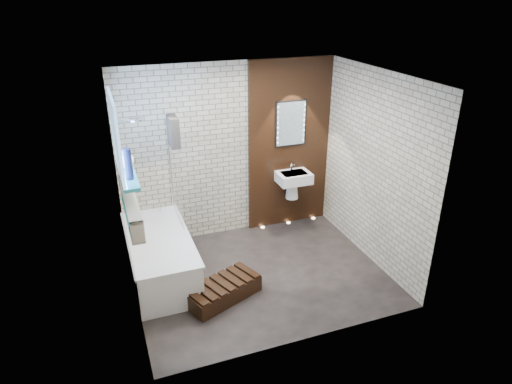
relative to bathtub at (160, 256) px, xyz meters
name	(u,v)px	position (x,y,z in m)	size (l,w,h in m)	color
ground	(260,275)	(1.22, -0.45, -0.29)	(3.20, 3.20, 0.00)	black
room_shell	(260,186)	(1.22, -0.45, 1.01)	(3.24, 3.20, 2.60)	tan
walnut_panel	(289,145)	(2.17, 0.82, 1.01)	(1.30, 0.06, 2.60)	black
clerestory_window	(118,144)	(-0.34, -0.10, 1.61)	(0.18, 1.00, 0.94)	#7FADE0
display_niche	(131,207)	(-0.31, -0.30, 0.91)	(0.14, 1.30, 0.26)	teal
bathtub	(160,256)	(0.00, 0.00, 0.00)	(0.79, 1.74, 0.70)	white
bath_screen	(175,171)	(0.35, 0.44, 0.99)	(0.01, 0.78, 1.40)	white
towel	(173,131)	(0.35, 0.33, 1.56)	(0.11, 0.29, 0.38)	black
shower_head	(135,120)	(-0.08, 0.50, 1.71)	(0.18, 0.18, 0.02)	silver
washbasin	(293,181)	(2.17, 0.62, 0.50)	(0.50, 0.36, 0.58)	white
led_mirror	(291,124)	(2.17, 0.78, 1.36)	(0.50, 0.02, 0.70)	black
walnut_step	(223,291)	(0.62, -0.75, -0.19)	(0.93, 0.41, 0.21)	black
niche_bottles	(131,207)	(-0.31, -0.25, 0.88)	(0.07, 0.84, 0.17)	maroon
sill_vases	(126,161)	(-0.28, -0.04, 1.37)	(0.19, 0.50, 0.36)	teal
floor_uplights	(288,223)	(2.17, 0.75, -0.29)	(0.96, 0.06, 0.01)	#FFD899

